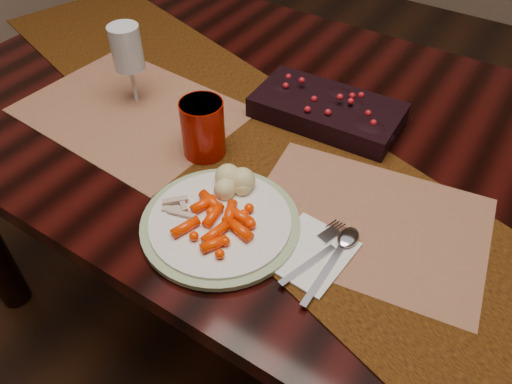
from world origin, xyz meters
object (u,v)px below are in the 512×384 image
Objects in this scene: dinner_plate at (220,223)px; wine_glass at (130,66)px; turkey_shreds at (180,205)px; napkin at (311,253)px; dining_table at (304,248)px; red_cup at (203,128)px; centerpiece at (327,107)px; placemat_main at (367,222)px; mashed_potatoes at (235,182)px; baby_carrots at (216,225)px.

wine_glass is at bearing 152.01° from dinner_plate.
napkin is (0.23, 0.05, -0.02)m from turkey_shreds.
dining_table is 28.01× the size of turkey_shreds.
dining_table is 0.50m from red_cup.
wine_glass reaches higher than centerpiece.
dinner_plate is at bearing -153.40° from placemat_main.
centerpiece is 1.70× the size of wine_glass.
wine_glass reaches higher than dinner_plate.
centerpiece is 0.31m from placemat_main.
placemat_main is 0.36m from red_cup.
turkey_shreds reaches higher than dinner_plate.
centerpiece is 3.77× the size of mashed_potatoes.
red_cup is at bearing 163.33° from napkin.
dinner_plate is 2.26× the size of baby_carrots.
dinner_plate is 1.50× the size of wine_glass.
turkey_shreds reaches higher than napkin.
centerpiece is at bearing 23.80° from wine_glass.
napkin reaches higher than dining_table.
dining_table is 0.63m from wine_glass.
wine_glass reaches higher than placemat_main.
turkey_shreds is at bearing -101.74° from centerpiece.
dining_table is 0.50m from dinner_plate.
placemat_main is (0.20, -0.23, -0.03)m from centerpiece.
wine_glass is at bearing -156.20° from centerpiece.
mashed_potatoes is 0.39m from wine_glass.
wine_glass is (-0.40, -0.12, 0.47)m from dining_table.
turkey_shreds is at bearing -121.77° from mashed_potatoes.
centerpiece reaches higher than dining_table.
napkin is at bearing 18.21° from baby_carrots.
napkin is (-0.05, -0.12, 0.00)m from placemat_main.
turkey_shreds is at bearing -35.31° from wine_glass.
placemat_main is at bearing -5.38° from wine_glass.
turkey_shreds reaches higher than placemat_main.
mashed_potatoes reaches higher than turkey_shreds.
mashed_potatoes is (-0.03, -0.31, 0.01)m from centerpiece.
wine_glass reaches higher than mashed_potatoes.
turkey_shreds reaches higher than dining_table.
centerpiece reaches higher than baby_carrots.
wine_glass reaches higher than red_cup.
baby_carrots reaches higher than turkey_shreds.
baby_carrots is 0.46m from wine_glass.
red_cup is 0.25m from wine_glass.
napkin is at bearing 11.09° from turkey_shreds.
dining_table is 0.41m from centerpiece.
dining_table is at bearing 47.59° from red_cup.
dinner_plate is 0.16m from napkin.
napkin is at bearing 10.52° from dinner_plate.
baby_carrots is 1.90× the size of turkey_shreds.
wine_glass is at bearing 165.71° from placemat_main.
baby_carrots reaches higher than dining_table.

